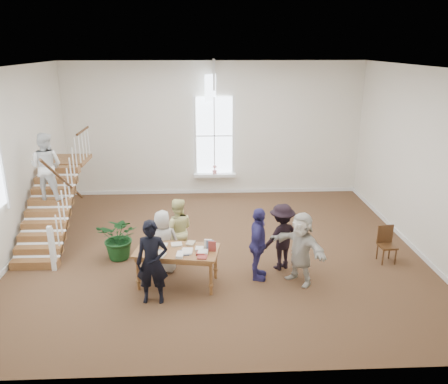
{
  "coord_description": "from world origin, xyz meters",
  "views": [
    {
      "loc": [
        -0.32,
        -10.16,
        4.98
      ],
      "look_at": [
        0.15,
        0.4,
        1.4
      ],
      "focal_mm": 35.0,
      "sensor_mm": 36.0,
      "label": 1
    }
  ],
  "objects_px": {
    "elderly_woman": "(163,242)",
    "library_table": "(177,253)",
    "person_yellow": "(177,230)",
    "police_officer": "(152,262)",
    "woman_cluster_c": "(301,248)",
    "woman_cluster_b": "(282,237)",
    "side_chair": "(386,242)",
    "floor_plant": "(120,237)",
    "woman_cluster_a": "(258,244)"
  },
  "relations": [
    {
      "from": "woman_cluster_b",
      "to": "woman_cluster_a",
      "type": "bearing_deg",
      "value": 9.74
    },
    {
      "from": "woman_cluster_a",
      "to": "woman_cluster_b",
      "type": "distance_m",
      "value": 0.75
    },
    {
      "from": "library_table",
      "to": "person_yellow",
      "type": "height_order",
      "value": "person_yellow"
    },
    {
      "from": "police_officer",
      "to": "woman_cluster_b",
      "type": "bearing_deg",
      "value": 26.1
    },
    {
      "from": "woman_cluster_a",
      "to": "police_officer",
      "type": "bearing_deg",
      "value": 121.94
    },
    {
      "from": "woman_cluster_a",
      "to": "person_yellow",
      "type": "bearing_deg",
      "value": 74.47
    },
    {
      "from": "police_officer",
      "to": "woman_cluster_c",
      "type": "bearing_deg",
      "value": 13.07
    },
    {
      "from": "library_table",
      "to": "side_chair",
      "type": "relative_size",
      "value": 2.12
    },
    {
      "from": "police_officer",
      "to": "woman_cluster_b",
      "type": "distance_m",
      "value": 3.09
    },
    {
      "from": "floor_plant",
      "to": "side_chair",
      "type": "distance_m",
      "value": 6.42
    },
    {
      "from": "side_chair",
      "to": "police_officer",
      "type": "bearing_deg",
      "value": -168.14
    },
    {
      "from": "library_table",
      "to": "woman_cluster_c",
      "type": "bearing_deg",
      "value": 9.31
    },
    {
      "from": "library_table",
      "to": "side_chair",
      "type": "distance_m",
      "value": 5.03
    },
    {
      "from": "person_yellow",
      "to": "woman_cluster_b",
      "type": "xyz_separation_m",
      "value": [
        2.41,
        -0.47,
        -0.0
      ]
    },
    {
      "from": "woman_cluster_a",
      "to": "woman_cluster_c",
      "type": "distance_m",
      "value": 0.92
    },
    {
      "from": "library_table",
      "to": "person_yellow",
      "type": "xyz_separation_m",
      "value": [
        -0.06,
        1.11,
        0.05
      ]
    },
    {
      "from": "elderly_woman",
      "to": "person_yellow",
      "type": "distance_m",
      "value": 0.59
    },
    {
      "from": "person_yellow",
      "to": "woman_cluster_a",
      "type": "relative_size",
      "value": 0.95
    },
    {
      "from": "woman_cluster_a",
      "to": "woman_cluster_b",
      "type": "bearing_deg",
      "value": -41.7
    },
    {
      "from": "elderly_woman",
      "to": "person_yellow",
      "type": "relative_size",
      "value": 0.93
    },
    {
      "from": "woman_cluster_b",
      "to": "woman_cluster_c",
      "type": "height_order",
      "value": "woman_cluster_c"
    },
    {
      "from": "person_yellow",
      "to": "woman_cluster_a",
      "type": "distance_m",
      "value": 2.03
    },
    {
      "from": "library_table",
      "to": "floor_plant",
      "type": "bearing_deg",
      "value": 147.84
    },
    {
      "from": "person_yellow",
      "to": "woman_cluster_b",
      "type": "bearing_deg",
      "value": 166.78
    },
    {
      "from": "library_table",
      "to": "person_yellow",
      "type": "relative_size",
      "value": 1.19
    },
    {
      "from": "woman_cluster_a",
      "to": "side_chair",
      "type": "bearing_deg",
      "value": -66.15
    },
    {
      "from": "police_officer",
      "to": "floor_plant",
      "type": "height_order",
      "value": "police_officer"
    },
    {
      "from": "elderly_woman",
      "to": "library_table",
      "type": "bearing_deg",
      "value": 118.45
    },
    {
      "from": "elderly_woman",
      "to": "woman_cluster_a",
      "type": "height_order",
      "value": "woman_cluster_a"
    },
    {
      "from": "library_table",
      "to": "woman_cluster_a",
      "type": "relative_size",
      "value": 1.13
    },
    {
      "from": "elderly_woman",
      "to": "side_chair",
      "type": "bearing_deg",
      "value": -178.87
    },
    {
      "from": "police_officer",
      "to": "woman_cluster_c",
      "type": "relative_size",
      "value": 1.08
    },
    {
      "from": "police_officer",
      "to": "side_chair",
      "type": "bearing_deg",
      "value": 17.49
    },
    {
      "from": "woman_cluster_c",
      "to": "side_chair",
      "type": "distance_m",
      "value": 2.48
    },
    {
      "from": "side_chair",
      "to": "woman_cluster_c",
      "type": "bearing_deg",
      "value": -162.42
    },
    {
      "from": "library_table",
      "to": "police_officer",
      "type": "height_order",
      "value": "police_officer"
    },
    {
      "from": "elderly_woman",
      "to": "woman_cluster_c",
      "type": "relative_size",
      "value": 0.91
    },
    {
      "from": "police_officer",
      "to": "woman_cluster_b",
      "type": "xyz_separation_m",
      "value": [
        2.81,
        1.28,
        -0.08
      ]
    },
    {
      "from": "elderly_woman",
      "to": "woman_cluster_b",
      "type": "xyz_separation_m",
      "value": [
        2.71,
        0.03,
        0.05
      ]
    },
    {
      "from": "elderly_woman",
      "to": "person_yellow",
      "type": "xyz_separation_m",
      "value": [
        0.3,
        0.5,
        0.06
      ]
    },
    {
      "from": "police_officer",
      "to": "floor_plant",
      "type": "distance_m",
      "value": 2.21
    },
    {
      "from": "floor_plant",
      "to": "police_officer",
      "type": "bearing_deg",
      "value": -62.62
    },
    {
      "from": "police_officer",
      "to": "side_chair",
      "type": "distance_m",
      "value": 5.62
    },
    {
      "from": "woman_cluster_c",
      "to": "person_yellow",
      "type": "bearing_deg",
      "value": -150.68
    },
    {
      "from": "library_table",
      "to": "floor_plant",
      "type": "height_order",
      "value": "floor_plant"
    },
    {
      "from": "woman_cluster_b",
      "to": "floor_plant",
      "type": "bearing_deg",
      "value": -36.99
    },
    {
      "from": "woman_cluster_a",
      "to": "elderly_woman",
      "type": "bearing_deg",
      "value": 90.13
    },
    {
      "from": "library_table",
      "to": "woman_cluster_a",
      "type": "bearing_deg",
      "value": 15.71
    },
    {
      "from": "elderly_woman",
      "to": "side_chair",
      "type": "height_order",
      "value": "elderly_woman"
    },
    {
      "from": "woman_cluster_b",
      "to": "side_chair",
      "type": "xyz_separation_m",
      "value": [
        2.58,
        0.25,
        -0.3
      ]
    }
  ]
}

